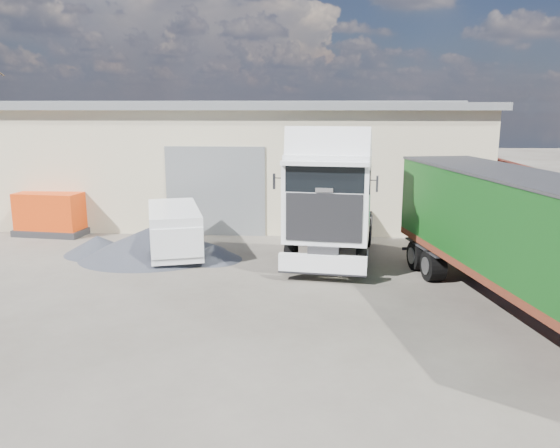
# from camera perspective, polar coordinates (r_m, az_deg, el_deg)

# --- Properties ---
(ground) EXTENTS (120.00, 120.00, 0.00)m
(ground) POSITION_cam_1_polar(r_m,az_deg,el_deg) (12.74, -5.48, -11.64)
(ground) COLOR black
(ground) RESTS_ON ground
(warehouse) EXTENTS (30.60, 12.60, 5.42)m
(warehouse) POSITION_cam_1_polar(r_m,az_deg,el_deg) (28.72, -12.62, 6.92)
(warehouse) COLOR #B9B08E
(warehouse) RESTS_ON ground
(tractor_unit) EXTENTS (3.41, 7.10, 4.57)m
(tractor_unit) POSITION_cam_1_polar(r_m,az_deg,el_deg) (18.05, 5.30, 1.86)
(tractor_unit) COLOR black
(tractor_unit) RESTS_ON ground
(box_trailer) EXTENTS (4.25, 10.86, 3.53)m
(box_trailer) POSITION_cam_1_polar(r_m,az_deg,el_deg) (14.54, 23.80, -0.70)
(box_trailer) COLOR #2D2D30
(box_trailer) RESTS_ON ground
(panel_van) EXTENTS (2.79, 4.41, 1.68)m
(panel_van) POSITION_cam_1_polar(r_m,az_deg,el_deg) (19.43, -10.97, -0.75)
(panel_van) COLOR black
(panel_van) RESTS_ON ground
(orange_skip) EXTENTS (2.97, 2.06, 1.74)m
(orange_skip) POSITION_cam_1_polar(r_m,az_deg,el_deg) (24.19, -22.62, 0.79)
(orange_skip) COLOR #2D2D30
(orange_skip) RESTS_ON ground
(gravel_heap) EXTENTS (7.02, 6.55, 1.08)m
(gravel_heap) POSITION_cam_1_polar(r_m,az_deg,el_deg) (19.63, -13.27, -1.82)
(gravel_heap) COLOR black
(gravel_heap) RESTS_ON ground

